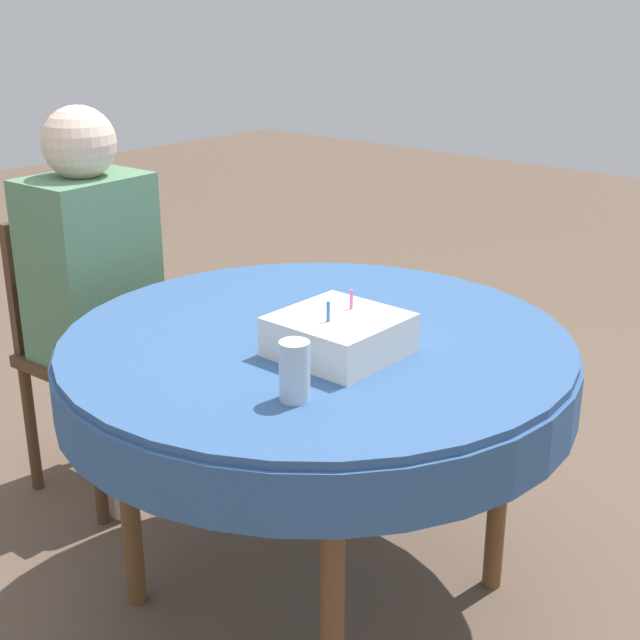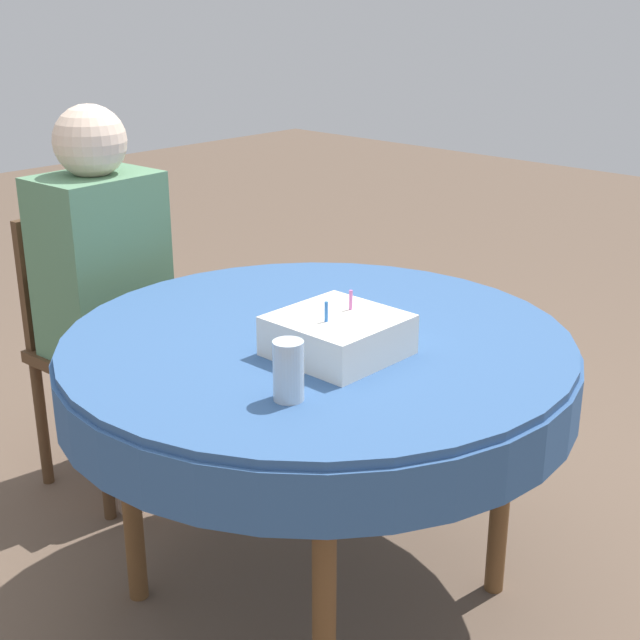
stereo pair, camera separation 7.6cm
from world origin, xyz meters
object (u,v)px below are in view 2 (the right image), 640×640
Objects in this scene: person at (105,267)px; drinking_glass at (288,371)px; birthday_cake at (338,335)px; chair at (96,338)px.

person reaches higher than drinking_glass.
person is 4.69× the size of birthday_cake.
birthday_cake is (-0.03, -1.05, 0.30)m from chair.
birthday_cake reaches higher than drinking_glass.
chair is at bearing 76.39° from drinking_glass.
chair is 3.38× the size of birthday_cake.
drinking_glass is (-0.28, -1.05, 0.07)m from person.
birthday_cake is 0.26m from drinking_glass.
drinking_glass is at bearing -107.88° from person.
birthday_cake is at bearing 19.69° from drinking_glass.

